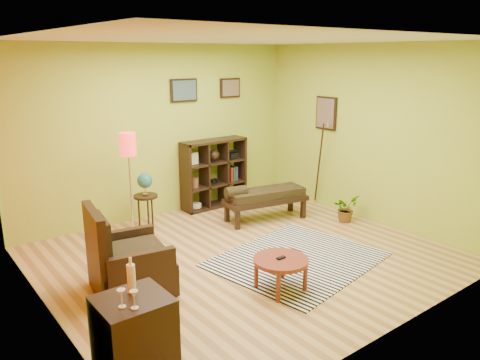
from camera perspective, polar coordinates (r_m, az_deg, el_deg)
ground at (r=6.36m, az=0.67°, el=-9.27°), size 5.00×5.00×0.00m
room_shell at (r=5.81m, az=-0.09°, el=6.94°), size 5.04×4.54×2.82m
zebra_rug at (r=6.31m, az=7.02°, el=-9.56°), size 2.34×2.04×0.01m
coffee_table at (r=5.40m, az=5.00°, el=-10.04°), size 0.63×0.63×0.41m
armchair at (r=5.53m, az=-13.69°, el=-10.08°), size 0.97×0.97×1.02m
side_cabinet at (r=4.22m, az=-12.76°, el=-17.95°), size 0.58×0.53×1.00m
floor_lamp at (r=6.70m, az=-13.45°, el=3.10°), size 0.24×0.24×1.58m
globe_table at (r=7.24m, az=-11.49°, el=-0.86°), size 0.37×0.37×0.89m
cube_shelf at (r=8.23m, az=-3.10°, el=0.81°), size 1.20×0.35×1.20m
bench at (r=7.57m, az=2.89°, el=-2.00°), size 1.43×0.75×0.63m
potted_plant at (r=7.77m, az=12.73°, el=-3.71°), size 0.43×0.47×0.34m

